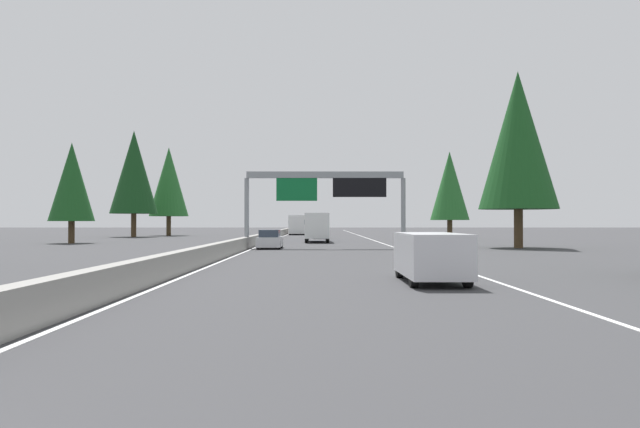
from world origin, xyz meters
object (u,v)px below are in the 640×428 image
object	(u,v)px
sign_gantry_overhead	(327,187)
pickup_far_center	(320,229)
conifer_left_far	(169,182)
minivan_mid_left	(318,227)
box_truck_mid_center	(317,226)
conifer_left_mid	(134,172)
conifer_right_mid	(450,186)
minivan_distant_b	(431,255)
conifer_left_near	(72,182)
sedan_far_left	(321,233)
sedan_distant_a	(301,229)
sedan_near_right	(270,240)
conifer_right_near	(518,140)
bus_far_right	(298,224)

from	to	relation	value
sign_gantry_overhead	pickup_far_center	bearing A→B (deg)	0.48
conifer_left_far	minivan_mid_left	bearing A→B (deg)	-34.99
box_truck_mid_center	conifer_left_mid	size ratio (longest dim) A/B	0.58
conifer_right_mid	conifer_left_mid	bearing A→B (deg)	74.38
minivan_distant_b	conifer_left_near	xyz separation A→B (m)	(38.25, 27.77, 4.99)
minivan_distant_b	box_truck_mid_center	distance (m)	42.16
conifer_left_near	conifer_left_far	xyz separation A→B (m)	(33.08, -1.31, 2.16)
sign_gantry_overhead	sedan_far_left	world-z (taller)	sign_gantry_overhead
minivan_mid_left	pickup_far_center	bearing A→B (deg)	-178.94
sedan_far_left	sedan_distant_a	size ratio (longest dim) A/B	1.00
conifer_left_mid	minivan_distant_b	bearing A→B (deg)	-155.14
minivan_mid_left	conifer_left_mid	distance (m)	48.18
sign_gantry_overhead	pickup_far_center	size ratio (longest dim) A/B	2.26
sedan_near_right	minivan_distant_b	bearing A→B (deg)	-163.98
sign_gantry_overhead	minivan_mid_left	size ratio (longest dim) A/B	2.54
conifer_right_mid	box_truck_mid_center	bearing A→B (deg)	121.82
pickup_far_center	conifer_left_near	size ratio (longest dim) A/B	0.57
minivan_distant_b	conifer_right_near	size ratio (longest dim) A/B	0.36
sedan_distant_a	conifer_right_near	xyz separation A→B (m)	(-71.14, -19.24, 7.88)
conifer_left_far	conifer_right_near	bearing A→B (deg)	-138.74
sedan_near_right	conifer_left_far	bearing A→B (deg)	22.83
box_truck_mid_center	conifer_left_far	bearing A→B (deg)	37.36
minivan_distant_b	box_truck_mid_center	size ratio (longest dim) A/B	0.59
sedan_near_right	sedan_distant_a	distance (m)	71.97
conifer_right_near	conifer_right_mid	bearing A→B (deg)	0.69
box_truck_mid_center	conifer_left_far	world-z (taller)	conifer_left_far
pickup_far_center	conifer_left_near	distance (m)	53.32
sign_gantry_overhead	pickup_far_center	world-z (taller)	sign_gantry_overhead
minivan_mid_left	conifer_right_mid	distance (m)	54.30
minivan_mid_left	conifer_left_mid	world-z (taller)	conifer_left_mid
conifer_right_mid	conifer_left_mid	world-z (taller)	conifer_left_mid
sign_gantry_overhead	conifer_left_far	world-z (taller)	conifer_left_far
sign_gantry_overhead	sedan_distant_a	xyz separation A→B (m)	(71.56, 4.07, -4.12)
sign_gantry_overhead	bus_far_right	xyz separation A→B (m)	(53.08, 4.17, -3.08)
sedan_near_right	conifer_left_mid	distance (m)	43.16
minivan_mid_left	bus_far_right	bearing A→B (deg)	171.79
conifer_right_near	conifer_left_far	distance (m)	58.28
sedan_far_left	conifer_left_near	xyz separation A→B (m)	(-17.00, 24.16, 5.26)
sign_gantry_overhead	box_truck_mid_center	bearing A→B (deg)	3.24
conifer_left_near	bus_far_right	bearing A→B (deg)	-25.94
conifer_right_near	bus_far_right	bearing A→B (deg)	20.17
sedan_near_right	sign_gantry_overhead	bearing A→B (deg)	-84.80
conifer_left_mid	sedan_near_right	bearing A→B (deg)	-149.36
conifer_left_near	box_truck_mid_center	bearing A→B (deg)	-81.12
sedan_far_left	pickup_far_center	distance (m)	30.30
sedan_distant_a	conifer_left_far	bearing A→B (deg)	144.92
conifer_right_mid	conifer_left_far	xyz separation A→B (m)	(19.63, 38.14, 1.75)
minivan_mid_left	sedan_near_right	bearing A→B (deg)	177.27
sign_gantry_overhead	conifer_left_near	world-z (taller)	conifer_left_near
sedan_far_left	conifer_left_mid	xyz separation A→B (m)	(7.90, 25.66, 8.22)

